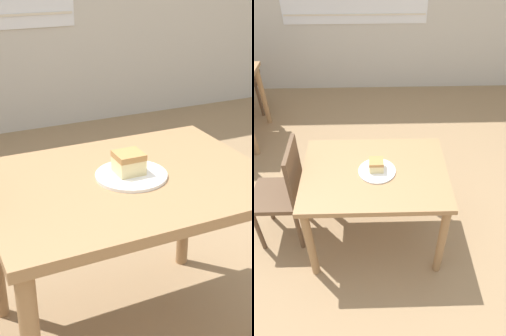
{
  "view_description": "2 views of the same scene",
  "coord_description": "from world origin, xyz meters",
  "views": [
    {
      "loc": [
        -0.63,
        -1.08,
        1.49
      ],
      "look_at": [
        0.01,
        0.33,
        0.78
      ],
      "focal_mm": 50.0,
      "sensor_mm": 36.0,
      "label": 1
    },
    {
      "loc": [
        -0.0,
        -1.41,
        2.31
      ],
      "look_at": [
        0.05,
        0.33,
        0.77
      ],
      "focal_mm": 35.0,
      "sensor_mm": 36.0,
      "label": 2
    }
  ],
  "objects": [
    {
      "name": "cake_slice",
      "position": [
        0.02,
        0.34,
        0.79
      ],
      "size": [
        0.1,
        0.1,
        0.08
      ],
      "color": "beige",
      "rests_on": "plate"
    },
    {
      "name": "plate",
      "position": [
        0.03,
        0.32,
        0.75
      ],
      "size": [
        0.27,
        0.27,
        0.01
      ],
      "color": "white",
      "rests_on": "dining_table_near"
    },
    {
      "name": "dining_table_near",
      "position": [
        0.01,
        0.32,
        0.63
      ],
      "size": [
        1.04,
        0.77,
        0.74
      ],
      "color": "#9E754C",
      "rests_on": "ground_plane"
    }
  ]
}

